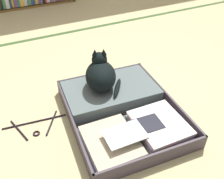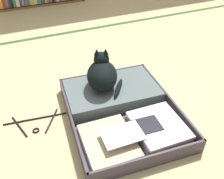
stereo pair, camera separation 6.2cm
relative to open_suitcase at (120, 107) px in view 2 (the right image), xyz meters
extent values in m
plane|color=tan|center=(0.02, 0.04, -0.04)|extent=(10.00, 10.00, 0.00)
cube|color=#314E26|center=(0.02, 1.30, -0.04)|extent=(4.80, 0.05, 0.00)
cube|color=brown|center=(-0.13, 2.31, -0.03)|extent=(1.22, 0.22, 0.02)
cube|color=#3B343C|center=(-0.03, -0.25, -0.04)|extent=(0.67, 0.45, 0.01)
cube|color=#3B343C|center=(-0.05, -0.44, 0.01)|extent=(0.63, 0.07, 0.10)
cube|color=#3B343C|center=(-0.34, -0.22, 0.01)|extent=(0.05, 0.40, 0.10)
cube|color=#3B343C|center=(0.28, -0.28, 0.01)|extent=(0.05, 0.40, 0.10)
cube|color=#464852|center=(-0.03, -0.25, -0.03)|extent=(0.64, 0.42, 0.01)
cube|color=#3B343C|center=(0.00, 0.15, -0.04)|extent=(0.67, 0.45, 0.01)
cube|color=#3B343C|center=(0.02, 0.34, 0.01)|extent=(0.63, 0.07, 0.10)
cube|color=#3B343C|center=(-0.31, 0.17, 0.01)|extent=(0.05, 0.40, 0.10)
cube|color=#3B343C|center=(0.31, 0.12, 0.01)|extent=(0.05, 0.40, 0.10)
cube|color=#464852|center=(0.00, 0.15, -0.03)|extent=(0.64, 0.42, 0.01)
cylinder|color=black|center=(-0.01, -0.05, -0.02)|extent=(0.61, 0.07, 0.02)
cube|color=silver|center=(-0.18, -0.24, -0.01)|extent=(0.29, 0.34, 0.02)
cube|color=tan|center=(-0.18, -0.23, 0.00)|extent=(0.29, 0.34, 0.01)
cube|color=slate|center=(0.12, -0.26, -0.01)|extent=(0.30, 0.35, 0.02)
cube|color=gray|center=(0.12, -0.26, 0.01)|extent=(0.29, 0.31, 0.02)
cube|color=silver|center=(0.12, -0.26, 0.03)|extent=(0.28, 0.32, 0.02)
cube|color=white|center=(-0.11, -0.26, 0.05)|extent=(0.23, 0.15, 0.01)
cube|color=black|center=(0.03, -0.24, 0.04)|extent=(0.20, 0.14, 0.01)
cube|color=#505E5E|center=(0.00, 0.15, 0.01)|extent=(0.63, 0.41, 0.08)
torus|color=white|center=(-0.01, 0.15, 0.05)|extent=(0.12, 0.12, 0.01)
cylinder|color=black|center=(-0.15, 0.34, 0.01)|extent=(0.02, 0.02, 0.09)
cylinder|color=black|center=(0.19, 0.31, 0.01)|extent=(0.02, 0.02, 0.09)
cube|color=#39873F|center=(-0.18, -0.42, -0.01)|extent=(0.03, 0.00, 0.02)
cube|color=yellow|center=(0.03, -0.44, 0.02)|extent=(0.03, 0.00, 0.02)
cube|color=gold|center=(-0.01, -0.43, -0.01)|extent=(0.02, 0.00, 0.02)
cube|color=red|center=(0.09, -0.44, 0.03)|extent=(0.02, 0.00, 0.02)
ellipsoid|color=black|center=(-0.05, 0.17, 0.14)|extent=(0.27, 0.32, 0.17)
ellipsoid|color=black|center=(-0.03, 0.24, 0.10)|extent=(0.16, 0.13, 0.09)
sphere|color=black|center=(-0.03, 0.23, 0.22)|extent=(0.10, 0.10, 0.10)
cone|color=black|center=(-0.01, 0.22, 0.28)|extent=(0.04, 0.04, 0.04)
cone|color=black|center=(-0.06, 0.24, 0.28)|extent=(0.04, 0.04, 0.04)
sphere|color=yellow|center=(0.00, 0.26, 0.23)|extent=(0.02, 0.02, 0.02)
sphere|color=yellow|center=(-0.03, 0.28, 0.23)|extent=(0.02, 0.02, 0.02)
ellipsoid|color=black|center=(0.03, 0.10, 0.07)|extent=(0.15, 0.18, 0.03)
cylinder|color=black|center=(-0.51, 0.14, -0.04)|extent=(0.38, 0.06, 0.01)
cylinder|color=black|center=(-0.42, 0.09, -0.04)|extent=(0.12, 0.18, 0.01)
cylinder|color=black|center=(-0.61, 0.11, -0.04)|extent=(0.07, 0.20, 0.01)
torus|color=black|center=(-0.52, 0.04, -0.04)|extent=(0.05, 0.05, 0.01)
camera|label=1|loc=(-0.57, -1.03, 1.03)|focal=39.57mm
camera|label=2|loc=(-0.51, -1.06, 1.03)|focal=39.57mm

